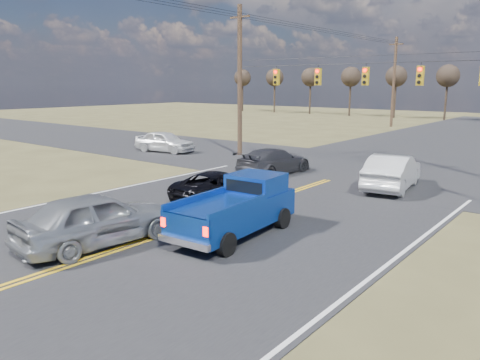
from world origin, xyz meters
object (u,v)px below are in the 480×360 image
Objects in this scene: dgrey_car_queue at (274,161)px; white_car_queue at (392,172)px; pickup_truck at (237,208)px; silver_suv at (96,219)px; black_suv at (220,186)px; cross_car_west at (165,141)px.

white_car_queue is at bearing -172.17° from dgrey_car_queue.
pickup_truck is 1.05× the size of dgrey_car_queue.
silver_suv reaches higher than dgrey_car_queue.
pickup_truck is 4.75m from black_suv.
white_car_queue is (4.90, 6.69, 0.20)m from black_suv.
pickup_truck reaches higher than white_car_queue.
black_suv is at bearing 133.89° from pickup_truck.
cross_car_west is at bearing 140.69° from pickup_truck.
cross_car_west is (-10.99, 1.94, 0.06)m from dgrey_car_queue.
white_car_queue is at bearing -123.26° from black_suv.
dgrey_car_queue is (-6.51, -0.34, -0.12)m from white_car_queue.
silver_suv is at bearing 63.96° from white_car_queue.
cross_car_west is (-16.11, 11.49, -0.14)m from pickup_truck.
black_suv is 0.91× the size of white_car_queue.
pickup_truck is at bearing 73.22° from white_car_queue.
dgrey_car_queue is at bearing -5.78° from white_car_queue.
black_suv is at bearing 109.08° from dgrey_car_queue.
dgrey_car_queue is at bearing 114.40° from pickup_truck.
cross_car_west reaches higher than black_suv.
dgrey_car_queue is at bearing -72.81° from black_suv.
silver_suv is at bearing -147.73° from cross_car_west.
dgrey_car_queue is 1.08× the size of cross_car_west.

